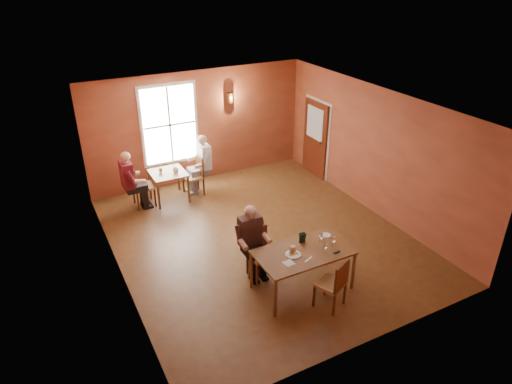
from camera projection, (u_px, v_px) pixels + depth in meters
name	position (u px, v px, depth m)	size (l,w,h in m)	color
ground	(260.00, 238.00, 10.06)	(6.00, 7.00, 0.01)	brown
wall_back	(199.00, 127.00, 12.13)	(6.00, 0.04, 3.00)	brown
wall_front	(374.00, 267.00, 6.61)	(6.00, 0.04, 3.00)	brown
wall_left	(112.00, 210.00, 8.13)	(0.04, 7.00, 3.00)	brown
wall_right	(374.00, 151.00, 10.61)	(0.04, 7.00, 3.00)	brown
ceiling	(261.00, 105.00, 8.69)	(6.00, 7.00, 0.04)	white
window	(170.00, 125.00, 11.67)	(1.36, 0.10, 1.96)	white
door	(315.00, 139.00, 12.60)	(0.12, 1.04, 2.10)	maroon
wall_sconce	(230.00, 98.00, 12.10)	(0.16, 0.16, 0.28)	brown
main_table	(302.00, 270.00, 8.36)	(1.73, 0.97, 0.81)	brown
chair_diner_main	(261.00, 255.00, 8.62)	(0.44, 0.44, 1.00)	#593718
diner_main	(262.00, 247.00, 8.51)	(0.56, 0.56, 1.39)	black
chair_empty	(331.00, 283.00, 7.89)	(0.43, 0.43, 0.98)	#5F2C1A
plate_food	(293.00, 254.00, 8.07)	(0.28, 0.28, 0.04)	silver
sandwich	(293.00, 250.00, 8.13)	(0.09, 0.08, 0.11)	tan
goblet_a	(321.00, 238.00, 8.41)	(0.07, 0.07, 0.19)	white
goblet_b	(333.00, 241.00, 8.31)	(0.08, 0.08, 0.20)	white
goblet_c	(325.00, 247.00, 8.14)	(0.07, 0.07, 0.18)	white
menu_stand	(302.00, 238.00, 8.39)	(0.12, 0.06, 0.20)	black
knife	(308.00, 259.00, 7.96)	(0.21, 0.02, 0.00)	silver
napkin	(289.00, 263.00, 7.86)	(0.18, 0.18, 0.01)	white
side_plate	(326.00, 235.00, 8.65)	(0.18, 0.18, 0.01)	silver
sunglasses	(337.00, 252.00, 8.14)	(0.13, 0.04, 0.02)	black
second_table	(169.00, 186.00, 11.52)	(0.85, 0.85, 0.75)	brown
chair_diner_white	(193.00, 176.00, 11.73)	(0.45, 0.45, 1.02)	#482D18
diner_white	(194.00, 168.00, 11.63)	(0.59, 0.59, 1.47)	silver
chair_diner_maroon	(143.00, 186.00, 11.18)	(0.47, 0.47, 1.06)	#4E2613
diner_maroon	(141.00, 178.00, 11.07)	(0.59, 0.59, 1.47)	maroon
cup_a	(176.00, 170.00, 11.33)	(0.14, 0.14, 0.11)	silver
cup_b	(160.00, 170.00, 11.33)	(0.11, 0.11, 0.10)	silver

